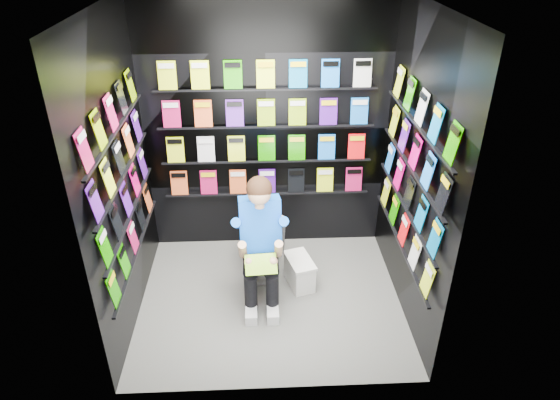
{
  "coord_description": "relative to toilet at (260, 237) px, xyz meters",
  "views": [
    {
      "loc": [
        -0.08,
        -3.59,
        3.13
      ],
      "look_at": [
        0.09,
        0.15,
        0.99
      ],
      "focal_mm": 32.0,
      "sensor_mm": 36.0,
      "label": 1
    }
  ],
  "objects": [
    {
      "name": "comics_back",
      "position": [
        0.08,
        0.45,
        0.94
      ],
      "size": [
        2.1,
        0.06,
        1.37
      ],
      "primitive_type": null,
      "color": "orange",
      "rests_on": "wall_back"
    },
    {
      "name": "longbox",
      "position": [
        0.37,
        -0.29,
        -0.23
      ],
      "size": [
        0.29,
        0.4,
        0.27
      ],
      "primitive_type": "cube",
      "rotation": [
        0.0,
        0.0,
        0.28
      ],
      "color": "white",
      "rests_on": "floor"
    },
    {
      "name": "ceiling",
      "position": [
        0.08,
        -0.52,
        2.23
      ],
      "size": [
        2.4,
        2.4,
        0.0
      ],
      "primitive_type": "plane",
      "color": "white",
      "rests_on": "floor"
    },
    {
      "name": "comics_right",
      "position": [
        1.25,
        -0.52,
        0.94
      ],
      "size": [
        0.06,
        1.7,
        1.37
      ],
      "primitive_type": null,
      "color": "orange",
      "rests_on": "wall_right"
    },
    {
      "name": "held_comic",
      "position": [
        0.0,
        -0.73,
        0.21
      ],
      "size": [
        0.28,
        0.18,
        0.11
      ],
      "primitive_type": "cube",
      "rotation": [
        -0.96,
        0.0,
        0.07
      ],
      "color": "#199231",
      "rests_on": "reader"
    },
    {
      "name": "wall_right",
      "position": [
        1.28,
        -0.52,
        0.93
      ],
      "size": [
        0.04,
        2.0,
        2.6
      ],
      "primitive_type": "cube",
      "color": "black",
      "rests_on": "floor"
    },
    {
      "name": "comics_left",
      "position": [
        -1.09,
        -0.52,
        0.94
      ],
      "size": [
        0.06,
        1.7,
        1.37
      ],
      "primitive_type": null,
      "color": "orange",
      "rests_on": "wall_left"
    },
    {
      "name": "toilet",
      "position": [
        0.0,
        0.0,
        0.0
      ],
      "size": [
        0.47,
        0.78,
        0.73
      ],
      "primitive_type": "imported",
      "rotation": [
        0.0,
        0.0,
        3.21
      ],
      "color": "white",
      "rests_on": "floor"
    },
    {
      "name": "longbox_lid",
      "position": [
        0.37,
        -0.29,
        -0.09
      ],
      "size": [
        0.31,
        0.42,
        0.03
      ],
      "primitive_type": "cube",
      "rotation": [
        0.0,
        0.0,
        0.28
      ],
      "color": "white",
      "rests_on": "longbox"
    },
    {
      "name": "wall_front",
      "position": [
        0.08,
        -1.52,
        0.93
      ],
      "size": [
        2.4,
        0.04,
        2.6
      ],
      "primitive_type": "cube",
      "color": "black",
      "rests_on": "floor"
    },
    {
      "name": "wall_back",
      "position": [
        0.08,
        0.48,
        0.93
      ],
      "size": [
        2.4,
        0.04,
        2.6
      ],
      "primitive_type": "cube",
      "color": "black",
      "rests_on": "floor"
    },
    {
      "name": "wall_left",
      "position": [
        -1.12,
        -0.52,
        0.93
      ],
      "size": [
        0.04,
        2.0,
        2.6
      ],
      "primitive_type": "cube",
      "color": "black",
      "rests_on": "floor"
    },
    {
      "name": "floor",
      "position": [
        0.08,
        -0.52,
        -0.37
      ],
      "size": [
        2.4,
        2.4,
        0.0
      ],
      "primitive_type": "plane",
      "color": "#5D5D5B",
      "rests_on": "ground"
    },
    {
      "name": "reader",
      "position": [
        0.0,
        -0.38,
        0.39
      ],
      "size": [
        0.55,
        0.76,
        1.34
      ],
      "primitive_type": null,
      "rotation": [
        0.0,
        0.0,
        0.07
      ],
      "color": "blue",
      "rests_on": "toilet"
    }
  ]
}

